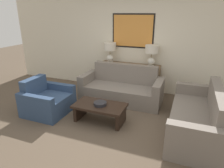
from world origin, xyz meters
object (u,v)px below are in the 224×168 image
object	(u,v)px
table_lamp_left	(110,50)
decorative_bowl	(100,104)
couch_by_back_wall	(122,89)
table_lamp_right	(152,52)
console_table	(129,78)
coffee_table	(100,109)
armchair_near_back_wall	(47,101)
couch_by_side	(197,118)

from	to	relation	value
table_lamp_left	decorative_bowl	world-z (taller)	table_lamp_left
couch_by_back_wall	decorative_bowl	world-z (taller)	couch_by_back_wall
table_lamp_right	couch_by_back_wall	size ratio (longest dim) A/B	0.27
table_lamp_right	couch_by_back_wall	distance (m)	1.26
console_table	table_lamp_right	distance (m)	0.98
decorative_bowl	table_lamp_right	bearing A→B (deg)	71.27
console_table	couch_by_back_wall	bearing A→B (deg)	-90.00
coffee_table	armchair_near_back_wall	xyz separation A→B (m)	(-1.30, -0.06, -0.01)
console_table	decorative_bowl	world-z (taller)	console_table
armchair_near_back_wall	coffee_table	bearing A→B (deg)	2.53
couch_by_side	armchair_near_back_wall	bearing A→B (deg)	-173.58
couch_by_back_wall	coffee_table	xyz separation A→B (m)	(-0.07, -1.21, -0.02)
table_lamp_left	couch_by_back_wall	bearing A→B (deg)	-48.58
armchair_near_back_wall	couch_by_side	bearing A→B (deg)	6.42
console_table	armchair_near_back_wall	bearing A→B (deg)	-125.19
table_lamp_right	couch_by_back_wall	xyz separation A→B (m)	(-0.59, -0.67, -0.88)
table_lamp_left	table_lamp_right	bearing A→B (deg)	0.00
coffee_table	table_lamp_left	bearing A→B (deg)	105.60
coffee_table	couch_by_back_wall	bearing A→B (deg)	86.78
table_lamp_left	couch_by_back_wall	xyz separation A→B (m)	(0.59, -0.67, -0.88)
table_lamp_right	couch_by_side	distance (m)	2.19
console_table	coffee_table	bearing A→B (deg)	-92.07
couch_by_back_wall	couch_by_side	bearing A→B (deg)	-26.53
console_table	coffee_table	world-z (taller)	console_table
table_lamp_right	armchair_near_back_wall	bearing A→B (deg)	-135.32
couch_by_side	coffee_table	bearing A→B (deg)	-170.94
decorative_bowl	coffee_table	bearing A→B (deg)	136.93
table_lamp_left	couch_by_back_wall	world-z (taller)	table_lamp_left
couch_by_side	coffee_table	xyz separation A→B (m)	(-1.89, -0.30, -0.02)
decorative_bowl	console_table	bearing A→B (deg)	88.48
armchair_near_back_wall	decorative_bowl	bearing A→B (deg)	1.78
couch_by_side	decorative_bowl	distance (m)	1.90
table_lamp_left	console_table	bearing A→B (deg)	0.00
decorative_bowl	armchair_near_back_wall	world-z (taller)	armchair_near_back_wall
couch_by_side	decorative_bowl	xyz separation A→B (m)	(-1.87, -0.32, 0.11)
coffee_table	console_table	bearing A→B (deg)	87.93
couch_by_back_wall	coffee_table	distance (m)	1.21
couch_by_back_wall	decorative_bowl	distance (m)	1.23
couch_by_side	couch_by_back_wall	bearing A→B (deg)	153.47
table_lamp_right	coffee_table	bearing A→B (deg)	-109.36
decorative_bowl	armchair_near_back_wall	xyz separation A→B (m)	(-1.32, -0.04, -0.14)
decorative_bowl	armchair_near_back_wall	distance (m)	1.32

